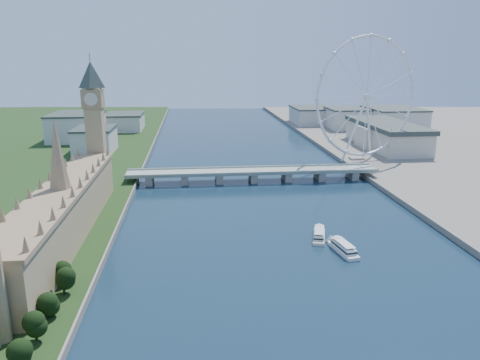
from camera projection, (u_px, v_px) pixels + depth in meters
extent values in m
cube|color=tan|center=(63.00, 215.00, 270.85)|extent=(24.00, 200.00, 28.00)
cone|color=#937A59|center=(57.00, 154.00, 261.71)|extent=(12.00, 12.00, 40.00)
cube|color=tan|center=(96.00, 139.00, 368.17)|extent=(13.00, 13.00, 80.00)
cube|color=#937A59|center=(93.00, 98.00, 360.04)|extent=(15.00, 15.00, 14.00)
pyramid|color=#2D3833|center=(90.00, 61.00, 352.93)|extent=(20.02, 20.02, 20.00)
cube|color=gray|center=(253.00, 172.00, 410.73)|extent=(220.00, 22.00, 2.00)
cube|color=gray|center=(150.00, 179.00, 403.05)|extent=(6.00, 20.00, 7.50)
cube|color=gray|center=(185.00, 178.00, 406.01)|extent=(6.00, 20.00, 7.50)
cube|color=gray|center=(219.00, 178.00, 408.97)|extent=(6.00, 20.00, 7.50)
cube|color=gray|center=(253.00, 177.00, 411.94)|extent=(6.00, 20.00, 7.50)
cube|color=gray|center=(287.00, 176.00, 414.90)|extent=(6.00, 20.00, 7.50)
cube|color=gray|center=(320.00, 175.00, 417.86)|extent=(6.00, 20.00, 7.50)
cube|color=gray|center=(352.00, 174.00, 420.82)|extent=(6.00, 20.00, 7.50)
torus|color=silver|center=(367.00, 97.00, 460.39)|extent=(113.60, 39.12, 118.60)
cylinder|color=silver|center=(367.00, 97.00, 460.39)|extent=(7.25, 6.61, 6.00)
cube|color=gray|center=(357.00, 158.00, 485.96)|extent=(14.00, 10.00, 2.00)
cube|color=beige|center=(95.00, 141.00, 518.11)|extent=(40.00, 60.00, 26.00)
cube|color=beige|center=(77.00, 127.00, 600.00)|extent=(60.00, 80.00, 32.00)
cube|color=beige|center=(125.00, 122.00, 683.18)|extent=(50.00, 70.00, 22.00)
cube|color=beige|center=(349.00, 119.00, 695.75)|extent=(60.00, 60.00, 28.00)
cube|color=beige|center=(393.00, 119.00, 682.18)|extent=(70.00, 90.00, 30.00)
cube|color=beige|center=(312.00, 116.00, 750.04)|extent=(60.00, 80.00, 24.00)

